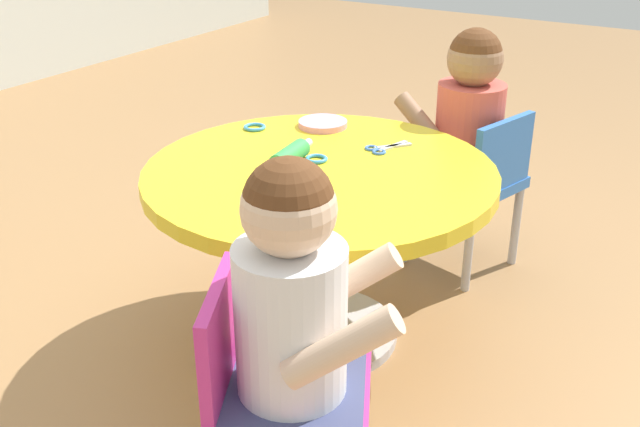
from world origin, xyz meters
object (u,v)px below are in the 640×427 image
object	(u,v)px
seated_child_right	(469,111)
child_chair_left	(274,391)
craft_table	(320,210)
craft_scissors	(383,148)
child_chair_right	(473,182)
seated_child_left	(293,292)
rolling_pin	(290,156)

from	to	relation	value
seated_child_right	child_chair_left	bearing A→B (deg)	-176.10
craft_table	craft_scissors	world-z (taller)	craft_scissors
child_chair_right	craft_scissors	size ratio (longest dim) A/B	3.78
seated_child_left	craft_scissors	size ratio (longest dim) A/B	3.59
craft_table	craft_scissors	size ratio (longest dim) A/B	6.48
craft_scissors	craft_table	bearing A→B (deg)	160.04
craft_table	seated_child_left	bearing A→B (deg)	-153.29
child_chair_left	seated_child_left	size ratio (longest dim) A/B	1.05
craft_table	child_chair_right	distance (m)	0.65
seated_child_left	craft_scissors	bearing A→B (deg)	15.11
craft_scissors	rolling_pin	bearing A→B (deg)	145.35
craft_table	craft_scissors	distance (m)	0.25
craft_table	child_chair_right	bearing A→B (deg)	-18.94
child_chair_left	craft_scissors	bearing A→B (deg)	12.37
child_chair_left	seated_child_right	distance (m)	1.23
child_chair_left	seated_child_left	xyz separation A→B (m)	(0.02, -0.04, 0.23)
craft_table	child_chair_right	world-z (taller)	child_chair_right
craft_table	child_chair_left	xyz separation A→B (m)	(-0.59, -0.25, -0.09)
craft_table	child_chair_left	world-z (taller)	child_chair_left
seated_child_right	craft_scissors	size ratio (longest dim) A/B	3.59
seated_child_left	seated_child_right	distance (m)	1.19
child_chair_left	rolling_pin	bearing A→B (deg)	30.25
child_chair_left	craft_scissors	distance (m)	0.85
child_chair_left	rolling_pin	world-z (taller)	rolling_pin
child_chair_right	seated_child_right	distance (m)	0.23
craft_table	seated_child_left	distance (m)	0.65
child_chair_left	rolling_pin	size ratio (longest dim) A/B	2.32
child_chair_left	seated_child_right	size ratio (longest dim) A/B	1.05
child_chair_left	seated_child_left	bearing A→B (deg)	-63.75
craft_table	rolling_pin	world-z (taller)	rolling_pin
child_chair_left	child_chair_right	distance (m)	1.20
seated_child_right	rolling_pin	bearing A→B (deg)	158.42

